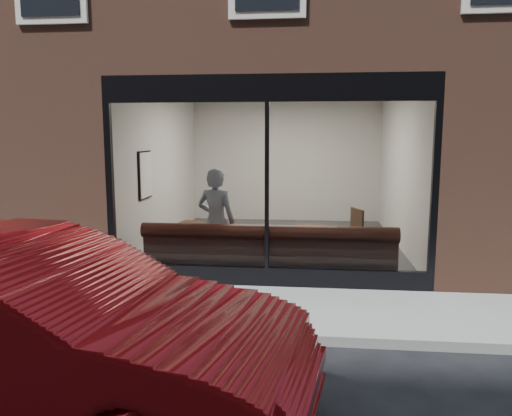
# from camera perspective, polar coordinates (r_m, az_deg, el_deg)

# --- Properties ---
(ground) EXTENTS (120.00, 120.00, 0.00)m
(ground) POSITION_cam_1_polar(r_m,az_deg,el_deg) (5.90, -0.55, -14.83)
(ground) COLOR black
(ground) RESTS_ON ground
(sidewalk_near) EXTENTS (40.00, 2.00, 0.01)m
(sidewalk_near) POSITION_cam_1_polar(r_m,az_deg,el_deg) (6.83, 0.45, -11.48)
(sidewalk_near) COLOR gray
(sidewalk_near) RESTS_ON ground
(kerb_near) EXTENTS (40.00, 0.10, 0.12)m
(kerb_near) POSITION_cam_1_polar(r_m,az_deg,el_deg) (5.83, -0.61, -14.48)
(kerb_near) COLOR gray
(kerb_near) RESTS_ON ground
(host_building_pier_left) EXTENTS (2.50, 12.00, 3.20)m
(host_building_pier_left) POSITION_cam_1_polar(r_m,az_deg,el_deg) (14.10, -12.03, 5.29)
(host_building_pier_left) COLOR brown
(host_building_pier_left) RESTS_ON ground
(host_building_pier_right) EXTENTS (2.50, 12.00, 3.20)m
(host_building_pier_right) POSITION_cam_1_polar(r_m,az_deg,el_deg) (13.76, 19.29, 4.93)
(host_building_pier_right) COLOR brown
(host_building_pier_right) RESTS_ON ground
(host_building_backfill) EXTENTS (5.00, 6.00, 3.20)m
(host_building_backfill) POSITION_cam_1_polar(r_m,az_deg,el_deg) (16.41, 3.94, 5.88)
(host_building_backfill) COLOR brown
(host_building_backfill) RESTS_ON ground
(cafe_floor) EXTENTS (6.00, 6.00, 0.00)m
(cafe_floor) POSITION_cam_1_polar(r_m,az_deg,el_deg) (10.66, 2.59, -4.09)
(cafe_floor) COLOR #2D2D30
(cafe_floor) RESTS_ON ground
(cafe_ceiling) EXTENTS (6.00, 6.00, 0.00)m
(cafe_ceiling) POSITION_cam_1_polar(r_m,az_deg,el_deg) (10.44, 2.71, 13.16)
(cafe_ceiling) COLOR white
(cafe_ceiling) RESTS_ON host_building_upper
(cafe_wall_back) EXTENTS (5.00, 0.00, 5.00)m
(cafe_wall_back) POSITION_cam_1_polar(r_m,az_deg,el_deg) (13.41, 3.44, 5.31)
(cafe_wall_back) COLOR beige
(cafe_wall_back) RESTS_ON ground
(cafe_wall_left) EXTENTS (0.00, 6.00, 6.00)m
(cafe_wall_left) POSITION_cam_1_polar(r_m,az_deg,el_deg) (10.87, -10.61, 4.45)
(cafe_wall_left) COLOR beige
(cafe_wall_left) RESTS_ON ground
(cafe_wall_right) EXTENTS (0.00, 6.00, 6.00)m
(cafe_wall_right) POSITION_cam_1_polar(r_m,az_deg,el_deg) (10.58, 16.28, 4.14)
(cafe_wall_right) COLOR beige
(cafe_wall_right) RESTS_ON ground
(storefront_kick) EXTENTS (5.00, 0.10, 0.30)m
(storefront_kick) POSITION_cam_1_polar(r_m,az_deg,el_deg) (7.78, 1.23, -7.86)
(storefront_kick) COLOR black
(storefront_kick) RESTS_ON ground
(storefront_header) EXTENTS (5.00, 0.10, 0.40)m
(storefront_header) POSITION_cam_1_polar(r_m,az_deg,el_deg) (7.49, 1.30, 13.56)
(storefront_header) COLOR black
(storefront_header) RESTS_ON host_building_upper
(storefront_mullion) EXTENTS (0.06, 0.10, 2.50)m
(storefront_mullion) POSITION_cam_1_polar(r_m,az_deg,el_deg) (7.50, 1.26, 2.46)
(storefront_mullion) COLOR black
(storefront_mullion) RESTS_ON storefront_kick
(storefront_glass) EXTENTS (4.80, 0.00, 4.80)m
(storefront_glass) POSITION_cam_1_polar(r_m,az_deg,el_deg) (7.47, 1.24, 2.44)
(storefront_glass) COLOR white
(storefront_glass) RESTS_ON storefront_kick
(banquette) EXTENTS (4.00, 0.55, 0.45)m
(banquette) POSITION_cam_1_polar(r_m,az_deg,el_deg) (8.14, 1.47, -6.56)
(banquette) COLOR #351813
(banquette) RESTS_ON cafe_floor
(person) EXTENTS (0.73, 0.56, 1.78)m
(person) POSITION_cam_1_polar(r_m,az_deg,el_deg) (8.33, -4.58, -1.54)
(person) COLOR #93AEC4
(person) RESTS_ON cafe_floor
(cafe_table_left) EXTENTS (0.75, 0.75, 0.04)m
(cafe_table_left) POSITION_cam_1_polar(r_m,az_deg,el_deg) (8.92, -7.09, -1.90)
(cafe_table_left) COLOR #312013
(cafe_table_left) RESTS_ON cafe_floor
(cafe_table_right) EXTENTS (0.61, 0.61, 0.04)m
(cafe_table_right) POSITION_cam_1_polar(r_m,az_deg,el_deg) (8.67, 6.51, -2.19)
(cafe_table_right) COLOR #312013
(cafe_table_right) RESTS_ON cafe_floor
(cafe_chair_left) EXTENTS (0.45, 0.45, 0.04)m
(cafe_chair_left) POSITION_cam_1_polar(r_m,az_deg,el_deg) (9.89, -5.57, -3.80)
(cafe_chair_left) COLOR #312013
(cafe_chair_left) RESTS_ON cafe_floor
(cafe_chair_right) EXTENTS (0.61, 0.61, 0.04)m
(cafe_chair_right) POSITION_cam_1_polar(r_m,az_deg,el_deg) (9.56, 10.37, -4.34)
(cafe_chair_right) COLOR #312013
(cafe_chair_right) RESTS_ON cafe_floor
(wall_poster) EXTENTS (0.02, 0.63, 0.85)m
(wall_poster) POSITION_cam_1_polar(r_m,az_deg,el_deg) (9.68, -12.48, 3.72)
(wall_poster) COLOR white
(wall_poster) RESTS_ON cafe_wall_left
(parked_car) EXTENTS (4.82, 2.25, 1.53)m
(parked_car) POSITION_cam_1_polar(r_m,az_deg,el_deg) (4.52, -24.78, -12.69)
(parked_car) COLOR maroon
(parked_car) RESTS_ON ground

